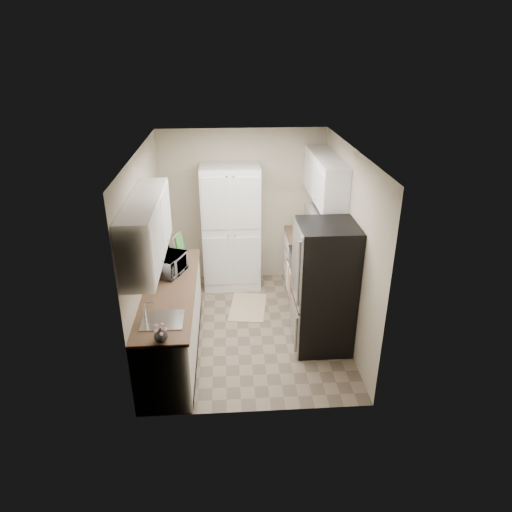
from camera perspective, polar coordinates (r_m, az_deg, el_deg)
The scene contains 16 objects.
ground at distance 6.51m, azimuth -0.92°, elevation -9.03°, with size 3.20×3.20×0.00m, color #7A6B56.
room_shell at distance 5.75m, azimuth -1.20°, elevation 4.46°, with size 2.64×3.24×2.52m.
pantry_cabinet at distance 7.20m, azimuth -3.12°, elevation 3.45°, with size 0.90×0.55×2.00m, color white.
base_cabinet_left at distance 5.95m, azimuth -10.39°, elevation -8.05°, with size 0.60×2.30×0.88m, color white.
countertop_left at distance 5.71m, azimuth -10.74°, elevation -4.18°, with size 0.63×2.33×0.04m, color brown.
base_cabinet_right at distance 7.42m, azimuth 6.22°, elevation -0.72°, with size 0.60×0.80×0.88m, color white.
countertop_right at distance 7.23m, azimuth 6.39°, elevation 2.57°, with size 0.63×0.83×0.04m, color brown.
electric_range at distance 6.70m, azimuth 7.24°, elevation -3.39°, with size 0.71×0.78×1.13m.
refrigerator at distance 5.83m, azimuth 8.53°, elevation -3.91°, with size 0.70×0.72×1.70m, color #B7B7BC.
microwave at distance 6.01m, azimuth -10.73°, elevation -1.04°, with size 0.46×0.31×0.26m, color silver.
wine_bottle at distance 6.50m, azimuth -11.08°, elevation 1.12°, with size 0.07×0.07×0.28m, color black.
flower_vase at distance 4.74m, azimuth -11.83°, elevation -9.62°, with size 0.14×0.14×0.14m, color silver.
cutting_board at distance 6.55m, azimuth -9.51°, elevation 1.50°, with size 0.02×0.24×0.30m, color #398F38.
toaster_oven at distance 7.22m, azimuth 6.80°, elevation 3.63°, with size 0.31×0.39×0.23m, color #A8A9AD.
fruit_basket at distance 7.16m, azimuth 7.08°, elevation 4.89°, with size 0.27×0.27×0.12m, color orange, non-canonical shape.
kitchen_mat at distance 6.98m, azimuth -1.01°, elevation -6.38°, with size 0.52×0.83×0.01m, color #CDB48C.
Camera 1 is at (-0.26, -5.39, 3.64)m, focal length 32.00 mm.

